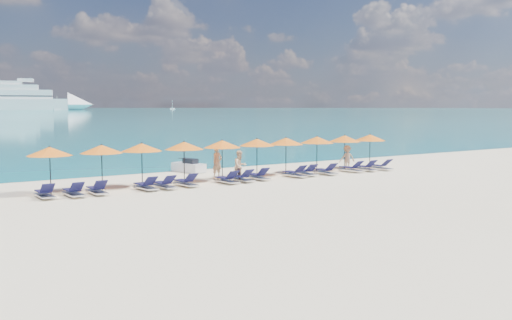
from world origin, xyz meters
TOP-DOWN VIEW (x-y plane):
  - ground at (0.00, 0.00)m, footprint 1400.00×1400.00m
  - cruise_ship at (91.80, 537.55)m, footprint 137.28×58.20m
  - sailboat_near at (117.46, 496.33)m, footprint 6.72×2.24m
  - sailboat_far at (261.08, 563.77)m, footprint 5.73×1.91m
  - jetski at (-0.95, 9.13)m, footprint 1.40×2.51m
  - beachgoer_a at (-1.00, 5.48)m, footprint 0.76×0.58m
  - beachgoer_b at (-0.59, 3.68)m, footprint 0.86×0.54m
  - beachgoer_c at (7.99, 4.45)m, footprint 1.13×0.81m
  - umbrella_0 at (-10.39, 4.70)m, footprint 2.10×2.10m
  - umbrella_1 at (-7.92, 4.74)m, footprint 2.10×2.10m
  - umbrella_2 at (-5.83, 4.77)m, footprint 2.10×2.10m
  - umbrella_3 at (-3.48, 4.67)m, footprint 2.10×2.10m
  - umbrella_4 at (-1.16, 4.63)m, footprint 2.10×2.10m
  - umbrella_5 at (1.27, 4.80)m, footprint 2.10×2.10m
  - umbrella_6 at (3.34, 4.77)m, footprint 2.10×2.10m
  - umbrella_7 at (5.71, 4.72)m, footprint 2.10×2.10m
  - umbrella_8 at (8.08, 4.79)m, footprint 2.10×2.10m
  - umbrella_9 at (10.25, 4.70)m, footprint 2.10×2.10m
  - lounger_0 at (-10.92, 3.63)m, footprint 0.63×1.70m
  - lounger_1 at (-9.73, 3.36)m, footprint 0.65×1.71m
  - lounger_2 at (-8.63, 3.41)m, footprint 0.64×1.71m
  - lounger_3 at (-6.22, 3.40)m, footprint 0.73×1.74m
  - lounger_4 at (-5.27, 3.33)m, footprint 0.73×1.74m
  - lounger_5 at (-4.01, 3.46)m, footprint 0.75×1.74m
  - lounger_6 at (-1.68, 3.26)m, footprint 0.67×1.72m
  - lounger_7 at (-0.67, 3.40)m, footprint 0.71×1.73m
  - lounger_8 at (0.52, 3.59)m, footprint 0.63×1.70m
  - lounger_9 at (2.98, 3.42)m, footprint 0.69×1.73m
  - lounger_10 at (3.95, 3.55)m, footprint 0.74×1.74m
  - lounger_11 at (5.26, 3.33)m, footprint 0.69×1.72m
  - lounger_12 at (7.46, 3.48)m, footprint 0.78×1.75m
  - lounger_13 at (8.59, 3.40)m, footprint 0.64×1.71m
  - lounger_14 at (9.79, 3.28)m, footprint 0.75×1.74m

SIDE VIEW (x-z plane):
  - ground at x=0.00m, z-range 0.00..0.00m
  - lounger_0 at x=-10.92m, z-range -0.09..0.56m
  - lounger_1 at x=-9.73m, z-range -0.09..0.56m
  - lounger_2 at x=-8.63m, z-range -0.09..0.56m
  - lounger_3 at x=-6.22m, z-range -0.09..0.56m
  - lounger_4 at x=-5.27m, z-range -0.09..0.56m
  - lounger_5 at x=-4.01m, z-range -0.09..0.56m
  - lounger_6 at x=-1.68m, z-range -0.09..0.56m
  - lounger_7 at x=-0.67m, z-range -0.09..0.56m
  - lounger_8 at x=0.52m, z-range -0.09..0.56m
  - lounger_9 at x=2.98m, z-range -0.09..0.56m
  - lounger_10 at x=3.95m, z-range -0.09..0.56m
  - lounger_11 at x=5.26m, z-range -0.09..0.56m
  - lounger_12 at x=7.46m, z-range -0.09..0.56m
  - lounger_13 at x=8.59m, z-range -0.09..0.56m
  - lounger_14 at x=9.79m, z-range -0.09..0.56m
  - jetski at x=-0.95m, z-range -0.07..0.77m
  - beachgoer_c at x=7.99m, z-range 0.00..1.60m
  - beachgoer_b at x=-0.59m, z-range 0.00..1.70m
  - beachgoer_a at x=-1.00m, z-range 0.00..1.85m
  - sailboat_far at x=261.08m, z-range -4.18..6.33m
  - sailboat_near at x=117.46m, z-range -4.90..7.42m
  - umbrella_0 at x=-10.39m, z-range 0.88..3.16m
  - umbrella_1 at x=-7.92m, z-range 0.88..3.16m
  - umbrella_2 at x=-5.83m, z-range 0.88..3.16m
  - umbrella_3 at x=-3.48m, z-range 0.88..3.16m
  - umbrella_4 at x=-1.16m, z-range 0.88..3.16m
  - umbrella_5 at x=1.27m, z-range 0.88..3.16m
  - umbrella_6 at x=3.34m, z-range 0.88..3.16m
  - umbrella_7 at x=5.71m, z-range 0.88..3.16m
  - umbrella_8 at x=8.08m, z-range 0.88..3.16m
  - umbrella_9 at x=10.25m, z-range 0.88..3.16m
  - cruise_ship at x=91.80m, z-range -9.12..28.90m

